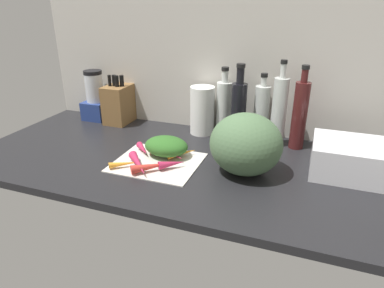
{
  "coord_description": "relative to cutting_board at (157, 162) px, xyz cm",
  "views": [
    {
      "loc": [
        49.0,
        -116.43,
        60.31
      ],
      "look_at": [
        7.89,
        -4.24,
        8.8
      ],
      "focal_mm": 31.93,
      "sensor_mm": 36.0,
      "label": 1
    }
  ],
  "objects": [
    {
      "name": "carrot_1",
      "position": [
        1.71,
        -7.75,
        2.09
      ],
      "size": [
        14.19,
        13.05,
        3.38
      ],
      "primitive_type": "cone",
      "rotation": [
        0.0,
        1.57,
        0.72
      ],
      "color": "red",
      "rests_on": "cutting_board"
    },
    {
      "name": "carrot_3",
      "position": [
        0.55,
        11.71,
        2.04
      ],
      "size": [
        15.89,
        12.78,
        3.28
      ],
      "primitive_type": "cone",
      "rotation": [
        0.0,
        1.57,
        -0.63
      ],
      "color": "#B2264C",
      "rests_on": "cutting_board"
    },
    {
      "name": "wall_back",
      "position": [
        5.51,
        45.98,
        29.6
      ],
      "size": [
        170.0,
        3.0,
        60.0
      ],
      "primitive_type": "cube",
      "color": "#BCB7AD",
      "rests_on": "ground_plane"
    },
    {
      "name": "bottle_0",
      "position": [
        15.82,
        39.79,
        12.79
      ],
      "size": [
        7.02,
        7.02,
        31.73
      ],
      "color": "silver",
      "rests_on": "ground_plane"
    },
    {
      "name": "bottle_1",
      "position": [
        23.96,
        34.57,
        13.95
      ],
      "size": [
        6.78,
        6.78,
        34.57
      ],
      "color": "black",
      "rests_on": "ground_plane"
    },
    {
      "name": "dish_rack",
      "position": [
        69.87,
        16.46,
        5.68
      ],
      "size": [
        26.3,
        23.54,
        12.16
      ],
      "primitive_type": "cube",
      "color": "silver",
      "rests_on": "ground_plane"
    },
    {
      "name": "blender_appliance",
      "position": [
        -53.48,
        37.58,
        10.75
      ],
      "size": [
        12.24,
        12.24,
        25.89
      ],
      "color": "navy",
      "rests_on": "ground_plane"
    },
    {
      "name": "bottle_3",
      "position": [
        41.49,
        34.68,
        15.16
      ],
      "size": [
        6.34,
        6.34,
        37.19
      ],
      "color": "silver",
      "rests_on": "ground_plane"
    },
    {
      "name": "knife_block",
      "position": [
        -39.13,
        37.52,
        9.57
      ],
      "size": [
        11.46,
        16.84,
        24.86
      ],
      "color": "brown",
      "rests_on": "ground_plane"
    },
    {
      "name": "paper_towel_roll",
      "position": [
        6.18,
        36.98,
        10.9
      ],
      "size": [
        11.31,
        11.31,
        22.6
      ],
      "primitive_type": "cylinder",
      "color": "white",
      "rests_on": "ground_plane"
    },
    {
      "name": "bottle_4",
      "position": [
        50.06,
        34.68,
        14.8
      ],
      "size": [
        6.26,
        6.26,
        35.61
      ],
      "color": "#471919",
      "rests_on": "ground_plane"
    },
    {
      "name": "carrot_greens_pile",
      "position": [
        0.97,
        6.7,
        4.23
      ],
      "size": [
        18.09,
        13.92,
        7.65
      ],
      "primitive_type": "ellipsoid",
      "color": "#2D6023",
      "rests_on": "cutting_board"
    },
    {
      "name": "carrot_8",
      "position": [
        -9.25,
        5.58,
        1.79
      ],
      "size": [
        9.23,
        9.35,
        2.77
      ],
      "primitive_type": "cone",
      "rotation": [
        0.0,
        1.57,
        -0.8
      ],
      "color": "#B2264C",
      "rests_on": "cutting_board"
    },
    {
      "name": "carrot_6",
      "position": [
        -1.96,
        9.23,
        2.17
      ],
      "size": [
        10.97,
        3.96,
        3.54
      ],
      "primitive_type": "cone",
      "rotation": [
        0.0,
        1.57,
        0.04
      ],
      "color": "orange",
      "rests_on": "cutting_board"
    },
    {
      "name": "carrot_0",
      "position": [
        -9.84,
        -8.65,
        1.55
      ],
      "size": [
        10.58,
        8.52,
        2.3
      ],
      "primitive_type": "cone",
      "rotation": [
        0.0,
        1.57,
        0.62
      ],
      "color": "orange",
      "rests_on": "cutting_board"
    },
    {
      "name": "winter_squash",
      "position": [
        33.87,
        3.92,
        11.05
      ],
      "size": [
        26.41,
        24.39,
        22.9
      ],
      "primitive_type": "ellipsoid",
      "color": "#4C6B47",
      "rests_on": "ground_plane"
    },
    {
      "name": "ground_plane",
      "position": [
        5.51,
        7.48,
        -1.9
      ],
      "size": [
        170.0,
        80.0,
        3.0
      ],
      "primitive_type": "cube",
      "color": "black"
    },
    {
      "name": "carrot_5",
      "position": [
        2.04,
        5.72,
        2.12
      ],
      "size": [
        17.46,
        11.01,
        3.44
      ],
      "primitive_type": "cone",
      "rotation": [
        0.0,
        1.57,
        -0.46
      ],
      "color": "#B2264C",
      "rests_on": "cutting_board"
    },
    {
      "name": "carrot_2",
      "position": [
        7.6,
        -3.21,
        2.02
      ],
      "size": [
        9.84,
        9.0,
        3.25
      ],
      "primitive_type": "cone",
      "rotation": [
        0.0,
        1.57,
        0.7
      ],
      "color": "#B2264C",
      "rests_on": "cutting_board"
    },
    {
      "name": "carrot_4",
      "position": [
        -4.09,
        -7.88,
        2.11
      ],
      "size": [
        14.57,
        15.38,
        3.41
      ],
      "primitive_type": "cone",
      "rotation": [
        0.0,
        1.57,
        -0.83
      ],
      "color": "#B2264C",
      "rests_on": "cutting_board"
    },
    {
      "name": "bottle_2",
      "position": [
        33.33,
        39.69,
        12.38
      ],
      "size": [
        6.86,
        6.86,
        30.18
      ],
      "color": "silver",
      "rests_on": "ground_plane"
    },
    {
      "name": "cutting_board",
      "position": [
        0.0,
        0.0,
        0.0
      ],
      "size": [
        32.86,
        28.6,
        0.8
      ],
      "primitive_type": "cube",
      "color": "beige",
      "rests_on": "ground_plane"
    },
    {
      "name": "carrot_7",
      "position": [
        7.47,
        7.84,
        1.84
      ],
      "size": [
        10.58,
        11.08,
        2.88
      ],
      "primitive_type": "cone",
      "rotation": [
        0.0,
        1.57,
        0.82
      ],
      "color": "orange",
      "rests_on": "cutting_board"
    }
  ]
}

